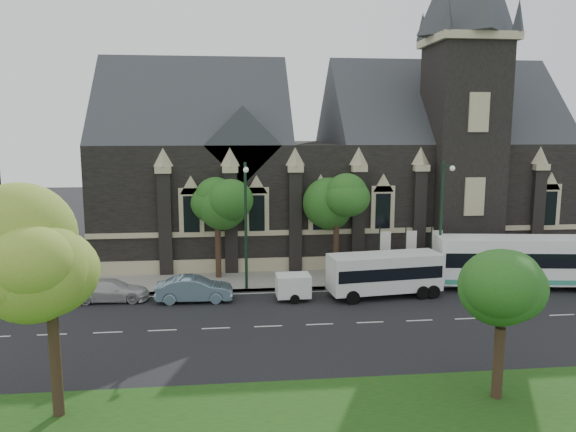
{
  "coord_description": "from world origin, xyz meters",
  "views": [
    {
      "loc": [
        -5.13,
        -30.23,
        11.27
      ],
      "look_at": [
        -1.2,
        6.0,
        5.46
      ],
      "focal_mm": 34.32,
      "sensor_mm": 36.0,
      "label": 1
    }
  ],
  "objects": [
    {
      "name": "tree_park_near",
      "position": [
        -11.77,
        -8.77,
        6.42
      ],
      "size": [
        4.42,
        4.42,
        8.56
      ],
      "color": "black",
      "rests_on": "ground"
    },
    {
      "name": "box_trailer",
      "position": [
        -1.0,
        4.76,
        0.98
      ],
      "size": [
        3.24,
        1.9,
        1.72
      ],
      "rotation": [
        0.0,
        0.0,
        0.02
      ],
      "color": "white",
      "rests_on": "ground"
    },
    {
      "name": "tree_walk_left",
      "position": [
        -5.8,
        10.7,
        5.73
      ],
      "size": [
        3.91,
        3.91,
        7.64
      ],
      "color": "black",
      "rests_on": "ground"
    },
    {
      "name": "sidewalk",
      "position": [
        0.0,
        9.5,
        0.07
      ],
      "size": [
        80.0,
        5.0,
        0.15
      ],
      "primitive_type": "cube",
      "color": "gray",
      "rests_on": "ground"
    },
    {
      "name": "street_lamp_near",
      "position": [
        10.0,
        7.09,
        5.11
      ],
      "size": [
        0.36,
        1.88,
        9.0
      ],
      "color": "black",
      "rests_on": "ground"
    },
    {
      "name": "car_far_white",
      "position": [
        -12.99,
        5.9,
        0.72
      ],
      "size": [
        5.02,
        2.18,
        1.44
      ],
      "primitive_type": "imported",
      "rotation": [
        0.0,
        0.0,
        1.54
      ],
      "color": "silver",
      "rests_on": "ground"
    },
    {
      "name": "street_lamp_mid",
      "position": [
        -4.0,
        7.09,
        5.11
      ],
      "size": [
        0.36,
        1.88,
        9.0
      ],
      "color": "black",
      "rests_on": "ground"
    },
    {
      "name": "street_lamp_far",
      "position": [
        -20.0,
        7.09,
        5.11
      ],
      "size": [
        0.36,
        1.88,
        9.0
      ],
      "color": "black",
      "rests_on": "ground"
    },
    {
      "name": "tour_coach",
      "position": [
        15.83,
        5.78,
        1.99
      ],
      "size": [
        12.81,
        4.29,
        3.67
      ],
      "rotation": [
        0.0,
        0.0,
        -0.13
      ],
      "color": "white",
      "rests_on": "ground"
    },
    {
      "name": "banner_flag_right",
      "position": [
        10.29,
        9.0,
        2.38
      ],
      "size": [
        0.9,
        0.1,
        4.0
      ],
      "color": "black",
      "rests_on": "ground"
    },
    {
      "name": "ground",
      "position": [
        0.0,
        0.0,
        0.0
      ],
      "size": [
        160.0,
        160.0,
        0.0
      ],
      "primitive_type": "plane",
      "color": "black",
      "rests_on": "ground"
    },
    {
      "name": "tree_walk_right",
      "position": [
        3.21,
        10.71,
        5.82
      ],
      "size": [
        4.08,
        4.08,
        7.8
      ],
      "color": "black",
      "rests_on": "ground"
    },
    {
      "name": "tree_park_east",
      "position": [
        6.18,
        -9.32,
        4.62
      ],
      "size": [
        3.4,
        3.4,
        6.28
      ],
      "color": "black",
      "rests_on": "ground"
    },
    {
      "name": "banner_flag_left",
      "position": [
        6.29,
        9.0,
        2.38
      ],
      "size": [
        0.9,
        0.1,
        4.0
      ],
      "color": "black",
      "rests_on": "ground"
    },
    {
      "name": "shuttle_bus",
      "position": [
        5.26,
        4.92,
        1.69
      ],
      "size": [
        7.8,
        3.41,
        2.92
      ],
      "rotation": [
        0.0,
        0.0,
        0.12
      ],
      "color": "silver",
      "rests_on": "ground"
    },
    {
      "name": "museum",
      "position": [
        5.12,
        18.78,
        8.17
      ],
      "size": [
        40.0,
        17.7,
        29.9
      ],
      "color": "black",
      "rests_on": "ground"
    },
    {
      "name": "car_far_red",
      "position": [
        -17.87,
        5.44,
        0.65
      ],
      "size": [
        3.88,
        1.76,
        1.29
      ],
      "primitive_type": "imported",
      "rotation": [
        0.0,
        0.0,
        1.51
      ],
      "color": "maroon",
      "rests_on": "ground"
    },
    {
      "name": "sedan",
      "position": [
        -7.5,
        5.2,
        0.83
      ],
      "size": [
        5.05,
        1.85,
        1.65
      ],
      "primitive_type": "imported",
      "rotation": [
        0.0,
        0.0,
        1.55
      ],
      "color": "#6E8D9F",
      "rests_on": "ground"
    },
    {
      "name": "banner_flag_center",
      "position": [
        8.29,
        9.0,
        2.38
      ],
      "size": [
        0.9,
        0.1,
        4.0
      ],
      "color": "black",
      "rests_on": "ground"
    }
  ]
}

